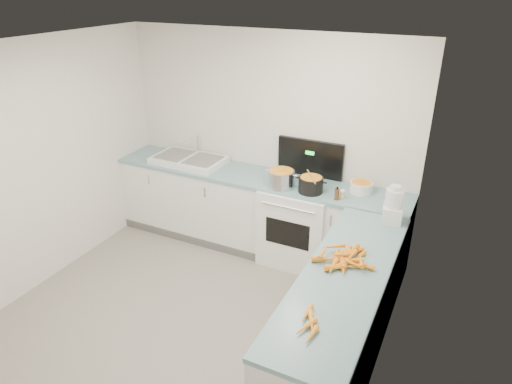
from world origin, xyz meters
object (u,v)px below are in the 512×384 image
at_px(extract_bottle, 337,194).
at_px(spice_jar, 342,195).
at_px(sink, 189,160).
at_px(mixing_bowl, 361,187).
at_px(steel_pot, 281,180).
at_px(black_pot, 311,186).
at_px(stove, 299,222).
at_px(food_processor, 393,206).

bearing_deg(extract_bottle, spice_jar, 43.45).
distance_m(sink, mixing_bowl, 2.09).
relative_size(sink, spice_jar, 10.88).
relative_size(steel_pot, black_pot, 1.11).
distance_m(stove, black_pot, 0.57).
xyz_separation_m(sink, extract_bottle, (1.91, -0.19, 0.02)).
height_order(mixing_bowl, spice_jar, mixing_bowl).
xyz_separation_m(steel_pot, food_processor, (1.22, -0.24, 0.07)).
bearing_deg(mixing_bowl, steel_pot, -162.47).
bearing_deg(spice_jar, food_processor, -24.67).
height_order(steel_pot, extract_bottle, steel_pot).
bearing_deg(stove, black_pot, -36.86).
bearing_deg(sink, mixing_bowl, 2.59).
bearing_deg(sink, stove, -0.62).
xyz_separation_m(sink, mixing_bowl, (2.09, 0.09, 0.02)).
bearing_deg(extract_bottle, black_pot, 169.04).
bearing_deg(stove, spice_jar, -15.02).
bearing_deg(sink, steel_pot, -7.05).
distance_m(stove, sink, 1.54).
bearing_deg(spice_jar, stove, 164.98).
relative_size(sink, steel_pot, 3.00).
relative_size(stove, extract_bottle, 11.59).
bearing_deg(food_processor, sink, 170.89).
bearing_deg(extract_bottle, steel_pot, 176.72).
height_order(steel_pot, spice_jar, steel_pot).
bearing_deg(black_pot, extract_bottle, -10.96).
bearing_deg(steel_pot, spice_jar, 0.60).
bearing_deg(sink, black_pot, -4.84).
relative_size(stove, sink, 1.58).
distance_m(sink, food_processor, 2.53).
xyz_separation_m(sink, steel_pot, (1.28, -0.16, 0.05)).
distance_m(extract_bottle, food_processor, 0.63).
bearing_deg(spice_jar, extract_bottle, -136.55).
height_order(sink, extract_bottle, sink).
xyz_separation_m(black_pot, mixing_bowl, (0.48, 0.23, -0.02)).
bearing_deg(stove, mixing_bowl, 9.81).
relative_size(sink, food_processor, 2.40).
xyz_separation_m(stove, spice_jar, (0.51, -0.14, 0.51)).
xyz_separation_m(steel_pot, spice_jar, (0.67, 0.01, -0.05)).
bearing_deg(spice_jar, sink, 175.56).
distance_m(sink, spice_jar, 1.96).
xyz_separation_m(steel_pot, mixing_bowl, (0.80, 0.25, -0.03)).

